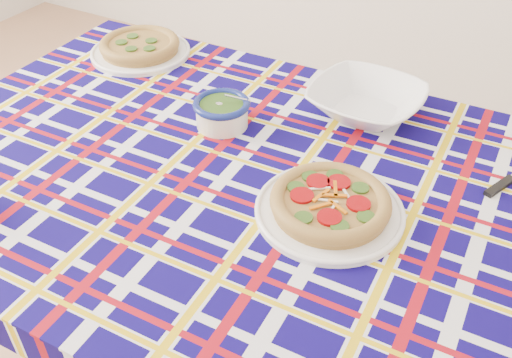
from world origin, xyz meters
The scene contains 6 objects.
dining_table centered at (0.55, 0.26, 0.64)m, with size 1.52×0.98×0.70m.
tablecloth centered at (0.55, 0.26, 0.66)m, with size 1.53×0.97×0.10m, color #0B044C, non-canonical shape.
main_focaccia_plate centered at (0.71, 0.24, 0.74)m, with size 0.28×0.28×0.05m, color olive, non-canonical shape.
pesto_bowl centered at (0.39, 0.39, 0.75)m, with size 0.13×0.13×0.07m, color #203E11, non-canonical shape.
serving_bowl centered at (0.65, 0.60, 0.74)m, with size 0.25×0.25×0.06m, color white.
second_focaccia_plate centered at (0.01, 0.58, 0.73)m, with size 0.27×0.27×0.05m, color olive, non-canonical shape.
Camera 1 is at (0.97, -0.50, 1.40)m, focal length 40.00 mm.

